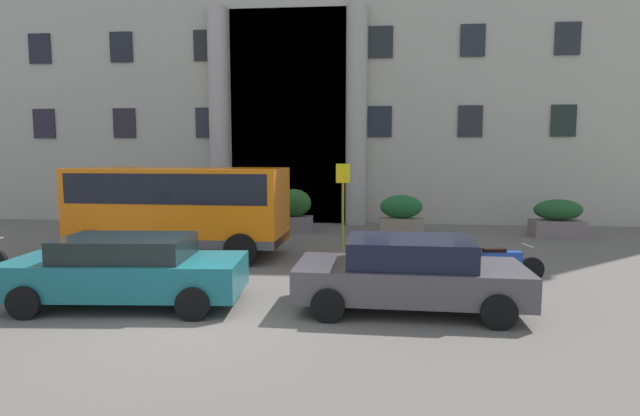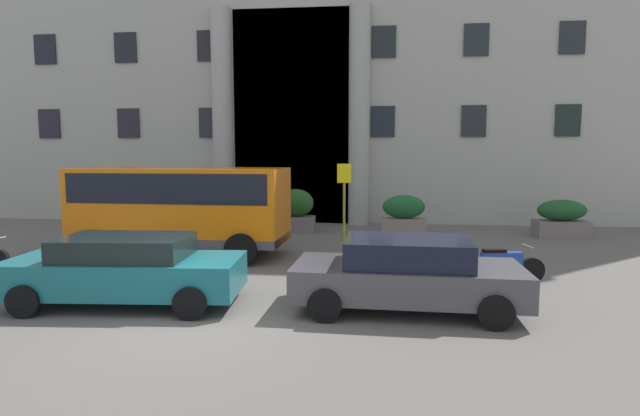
% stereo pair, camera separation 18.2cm
% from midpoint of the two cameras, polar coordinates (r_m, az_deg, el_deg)
% --- Properties ---
extents(ground_plane, '(80.00, 64.00, 0.12)m').
position_cam_midpoint_polar(ground_plane, '(9.66, -14.84, -12.56)').
color(ground_plane, '#5C5651').
extents(office_building_facade, '(37.75, 9.70, 19.98)m').
position_cam_midpoint_polar(office_building_facade, '(27.18, -2.06, 21.05)').
color(office_building_facade, '#A09D91').
rests_on(office_building_facade, ground_plane).
extents(orange_minibus, '(6.25, 2.71, 2.61)m').
position_cam_midpoint_polar(orange_minibus, '(15.18, -16.12, 0.50)').
color(orange_minibus, orange).
rests_on(orange_minibus, ground_plane).
extents(bus_stop_sign, '(0.44, 0.08, 2.72)m').
position_cam_midpoint_polar(bus_stop_sign, '(15.69, 2.31, 1.30)').
color(bus_stop_sign, olive).
rests_on(bus_stop_sign, ground_plane).
extents(hedge_planter_far_east, '(1.82, 0.97, 1.37)m').
position_cam_midpoint_polar(hedge_planter_far_east, '(20.14, 25.39, -1.11)').
color(hedge_planter_far_east, slate).
rests_on(hedge_planter_far_east, ground_plane).
extents(hedge_planter_entrance_left, '(1.68, 0.79, 1.46)m').
position_cam_midpoint_polar(hedge_planter_entrance_left, '(19.23, 9.03, -0.78)').
color(hedge_planter_entrance_left, gray).
rests_on(hedge_planter_entrance_left, ground_plane).
extents(hedge_planter_entrance_right, '(1.41, 0.94, 1.67)m').
position_cam_midpoint_polar(hedge_planter_entrance_right, '(19.26, -3.30, -0.39)').
color(hedge_planter_entrance_right, slate).
rests_on(hedge_planter_entrance_right, ground_plane).
extents(parked_sedan_second, '(4.43, 2.23, 1.40)m').
position_cam_midpoint_polar(parked_sedan_second, '(9.85, 9.67, -7.35)').
color(parked_sedan_second, '#474349').
rests_on(parked_sedan_second, ground_plane).
extents(white_taxi_kerbside, '(4.67, 2.20, 1.39)m').
position_cam_midpoint_polar(white_taxi_kerbside, '(10.72, -21.72, -6.59)').
color(white_taxi_kerbside, '#17616B').
rests_on(white_taxi_kerbside, ground_plane).
extents(motorcycle_far_end, '(2.06, 0.58, 0.89)m').
position_cam_midpoint_polar(motorcycle_far_end, '(12.43, 19.50, -6.02)').
color(motorcycle_far_end, black).
rests_on(motorcycle_far_end, ground_plane).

